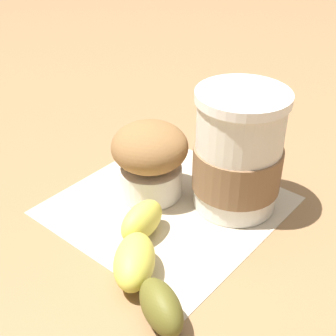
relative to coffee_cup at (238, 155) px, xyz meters
name	(u,v)px	position (x,y,z in m)	size (l,w,h in m)	color
ground_plane	(168,206)	(0.06, -0.04, -0.06)	(3.00, 3.00, 0.00)	#936D47
paper_napkin	(168,205)	(0.06, -0.04, -0.06)	(0.23, 0.23, 0.00)	beige
coffee_cup	(238,155)	(0.00, 0.00, 0.00)	(0.10, 0.10, 0.13)	silver
muffin	(153,156)	(0.05, -0.08, -0.01)	(0.09, 0.09, 0.09)	white
banana	(144,260)	(0.15, 0.02, -0.04)	(0.11, 0.15, 0.04)	#D6CC4C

